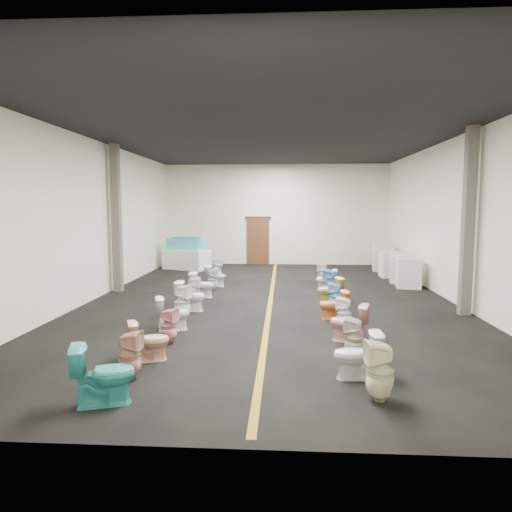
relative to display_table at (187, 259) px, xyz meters
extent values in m
plane|color=black|center=(3.71, -6.12, -0.42)|extent=(16.00, 16.00, 0.00)
plane|color=black|center=(3.71, -6.12, 4.08)|extent=(16.00, 16.00, 0.00)
plane|color=#E9E5C7|center=(3.71, 1.88, 1.83)|extent=(10.00, 0.00, 10.00)
plane|color=#E9E5C7|center=(3.71, -14.12, 1.83)|extent=(10.00, 0.00, 10.00)
plane|color=#E9E5C7|center=(-1.29, -6.12, 1.83)|extent=(0.00, 16.00, 16.00)
plane|color=#E9E5C7|center=(8.71, -6.12, 1.83)|extent=(0.00, 16.00, 16.00)
cube|color=olive|center=(3.71, -6.12, -0.41)|extent=(0.12, 15.60, 0.01)
cube|color=#562D19|center=(2.91, 1.82, 0.63)|extent=(1.00, 0.10, 2.10)
cube|color=#331C11|center=(2.91, 1.83, 1.70)|extent=(1.15, 0.08, 0.10)
cube|color=#59544C|center=(-1.04, -5.12, 1.83)|extent=(0.25, 0.25, 4.50)
cube|color=#59544C|center=(8.46, -7.62, 1.83)|extent=(0.25, 0.25, 4.50)
cube|color=white|center=(0.00, 0.00, 0.00)|extent=(2.10, 1.61, 0.83)
cube|color=#44C2C5|center=(0.00, 0.00, 0.63)|extent=(1.35, 1.00, 0.50)
cylinder|color=#44C2C5|center=(-0.57, 0.19, 0.63)|extent=(0.66, 0.66, 0.50)
cylinder|color=#44C2C5|center=(0.57, -0.19, 0.63)|extent=(0.66, 0.66, 0.50)
cube|color=teal|center=(0.00, 0.00, 0.83)|extent=(1.09, 0.75, 0.20)
cube|color=silver|center=(8.11, -3.93, 0.06)|extent=(0.84, 0.84, 0.95)
cube|color=silver|center=(8.11, -2.95, 0.07)|extent=(0.83, 0.83, 0.98)
cube|color=silver|center=(8.11, -1.68, 0.06)|extent=(0.84, 0.84, 0.95)
cube|color=silver|center=(8.11, -0.04, 0.13)|extent=(0.85, 0.85, 1.08)
imported|color=teal|center=(1.69, -13.09, 0.00)|extent=(0.91, 0.69, 0.83)
imported|color=tan|center=(1.74, -12.20, -0.04)|extent=(0.37, 0.36, 0.75)
imported|color=#E8AC8C|center=(1.78, -11.36, -0.07)|extent=(0.78, 0.63, 0.70)
imported|color=pink|center=(1.87, -10.36, -0.07)|extent=(0.39, 0.38, 0.69)
imported|color=white|center=(1.72, -9.42, -0.05)|extent=(0.80, 0.60, 0.73)
imported|color=white|center=(1.73, -8.55, 0.00)|extent=(0.46, 0.45, 0.83)
imported|color=white|center=(1.73, -7.62, -0.04)|extent=(0.76, 0.46, 0.75)
imported|color=white|center=(1.65, -6.80, -0.05)|extent=(0.34, 0.33, 0.74)
imported|color=white|center=(1.72, -5.87, -0.06)|extent=(0.77, 0.52, 0.72)
imported|color=silver|center=(1.87, -4.86, -0.07)|extent=(0.32, 0.31, 0.69)
imported|color=white|center=(1.84, -4.06, -0.08)|extent=(0.74, 0.51, 0.68)
imported|color=white|center=(1.71, -3.02, 0.00)|extent=(0.48, 0.48, 0.83)
imported|color=beige|center=(5.37, -12.77, 0.00)|extent=(0.42, 0.41, 0.84)
imported|color=silver|center=(5.20, -11.98, -0.05)|extent=(0.74, 0.44, 0.74)
imported|color=beige|center=(5.29, -11.03, -0.05)|extent=(0.42, 0.42, 0.72)
imported|color=pink|center=(5.34, -10.04, -0.04)|extent=(0.83, 0.61, 0.75)
imported|color=white|center=(5.37, -9.18, -0.06)|extent=(0.42, 0.42, 0.71)
imported|color=orange|center=(5.24, -8.26, -0.08)|extent=(0.70, 0.45, 0.68)
imported|color=#82BEEE|center=(5.38, -7.29, -0.07)|extent=(0.41, 0.40, 0.70)
imported|color=#CABF4D|center=(5.34, -6.40, -0.07)|extent=(0.76, 0.55, 0.70)
imported|color=#6BA0D0|center=(5.42, -5.55, -0.01)|extent=(0.46, 0.46, 0.81)
imported|color=white|center=(5.41, -4.56, -0.08)|extent=(0.69, 0.44, 0.67)
imported|color=#F0E3C1|center=(5.36, -3.67, -0.04)|extent=(0.35, 0.34, 0.75)
camera|label=1|loc=(4.06, -18.78, 2.21)|focal=32.00mm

